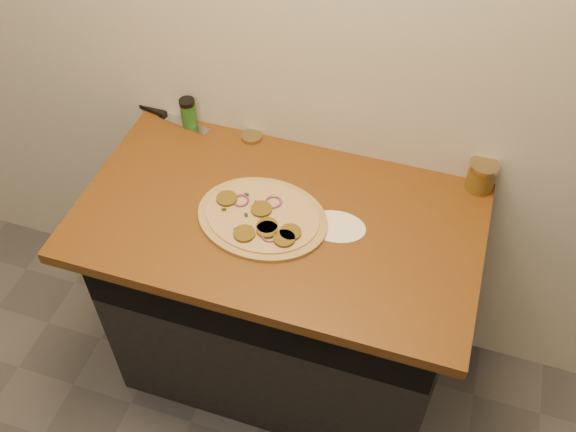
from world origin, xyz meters
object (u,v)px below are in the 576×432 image
(pizza, at_px, (262,218))
(chefs_knife, at_px, (168,116))
(salsa_jar, at_px, (482,176))
(spice_shaker, at_px, (188,113))

(pizza, xyz_separation_m, chefs_knife, (-0.47, 0.35, -0.00))
(chefs_knife, height_order, salsa_jar, salsa_jar)
(pizza, bearing_deg, spice_shaker, 138.58)
(pizza, relative_size, spice_shaker, 3.98)
(pizza, distance_m, spice_shaker, 0.51)
(pizza, height_order, spice_shaker, spice_shaker)
(pizza, relative_size, salsa_jar, 4.34)
(pizza, xyz_separation_m, salsa_jar, (0.59, 0.33, 0.04))
(salsa_jar, bearing_deg, spice_shaker, 180.00)
(pizza, height_order, salsa_jar, salsa_jar)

